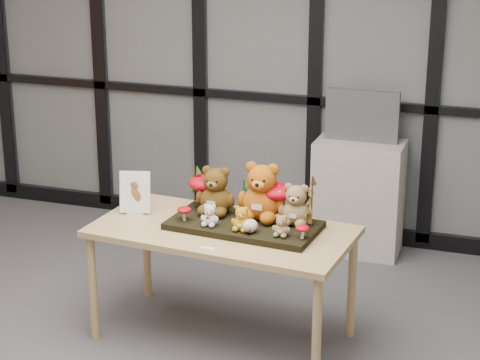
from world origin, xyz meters
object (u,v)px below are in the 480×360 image
at_px(mushroom_back_left, 205,190).
at_px(cabinet, 358,197).
at_px(bear_beige_small, 282,224).
at_px(bear_white_bow, 210,214).
at_px(sign_holder, 135,195).
at_px(bear_brown_medium, 216,188).
at_px(mushroom_front_left, 184,213).
at_px(monitor, 362,116).
at_px(plush_cream_hedgehog, 250,225).
at_px(bear_small_yellow, 242,217).
at_px(mushroom_front_right, 302,231).
at_px(display_table, 222,240).
at_px(diorama_tray, 244,225).
at_px(mushroom_back_right, 278,199).
at_px(bear_tan_back, 296,202).
at_px(bear_pooh_yellow, 262,188).

bearing_deg(mushroom_back_left, cabinet, 63.82).
bearing_deg(cabinet, bear_beige_small, -93.67).
xyz_separation_m(bear_white_bow, sign_holder, (-0.52, 0.13, 0.01)).
distance_m(bear_brown_medium, mushroom_front_left, 0.24).
bearing_deg(monitor, plush_cream_hedgehog, -99.68).
height_order(bear_small_yellow, plush_cream_hedgehog, bear_small_yellow).
xyz_separation_m(bear_beige_small, mushroom_front_right, (0.12, -0.00, -0.03)).
height_order(bear_small_yellow, monitor, monitor).
bearing_deg(bear_brown_medium, sign_holder, -166.62).
xyz_separation_m(display_table, bear_brown_medium, (-0.09, 0.14, 0.26)).
bearing_deg(mushroom_back_left, sign_holder, -160.31).
height_order(diorama_tray, bear_white_bow, bear_white_bow).
distance_m(mushroom_back_right, mushroom_front_left, 0.54).
bearing_deg(cabinet, monitor, 90.00).
distance_m(bear_tan_back, cabinet, 1.50).
xyz_separation_m(mushroom_front_right, monitor, (-0.01, 1.65, 0.25)).
distance_m(bear_pooh_yellow, bear_small_yellow, 0.24).
relative_size(bear_white_bow, mushroom_back_right, 0.61).
bearing_deg(mushroom_back_left, mushroom_back_right, -4.06).
relative_size(display_table, diorama_tray, 1.81).
height_order(plush_cream_hedgehog, mushroom_back_right, mushroom_back_right).
bearing_deg(bear_pooh_yellow, bear_brown_medium, -175.20).
relative_size(display_table, monitor, 2.94).
distance_m(bear_beige_small, cabinet, 1.67).
height_order(mushroom_back_left, monitor, monitor).
height_order(bear_small_yellow, mushroom_front_right, bear_small_yellow).
distance_m(display_table, mushroom_front_left, 0.27).
distance_m(bear_white_bow, mushroom_back_left, 0.30).
bearing_deg(mushroom_front_right, mushroom_back_right, 130.30).
height_order(display_table, bear_tan_back, bear_tan_back).
relative_size(bear_brown_medium, plush_cream_hedgehog, 3.77).
bearing_deg(bear_white_bow, monitor, 76.79).
bearing_deg(bear_beige_small, mushroom_front_left, -179.59).
height_order(bear_brown_medium, plush_cream_hedgehog, bear_brown_medium).
height_order(bear_beige_small, mushroom_front_right, bear_beige_small).
bearing_deg(bear_white_bow, cabinet, 76.59).
xyz_separation_m(mushroom_front_right, sign_holder, (-1.06, 0.15, 0.04)).
relative_size(plush_cream_hedgehog, mushroom_front_right, 0.97).
xyz_separation_m(bear_small_yellow, mushroom_back_left, (-0.32, 0.27, 0.03)).
xyz_separation_m(bear_brown_medium, bear_white_bow, (0.04, -0.20, -0.09)).
xyz_separation_m(display_table, plush_cream_hedgehog, (0.20, -0.09, 0.15)).
xyz_separation_m(bear_pooh_yellow, mushroom_back_left, (-0.37, 0.07, -0.07)).
relative_size(plush_cream_hedgehog, mushroom_front_left, 0.91).
height_order(bear_pooh_yellow, cabinet, bear_pooh_yellow).
distance_m(bear_pooh_yellow, plush_cream_hedgehog, 0.27).
distance_m(cabinet, monitor, 0.60).
xyz_separation_m(mushroom_back_right, monitor, (0.20, 1.39, 0.18)).
relative_size(mushroom_front_left, sign_holder, 0.35).
bearing_deg(plush_cream_hedgehog, bear_tan_back, 49.34).
bearing_deg(mushroom_front_left, bear_tan_back, 13.69).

